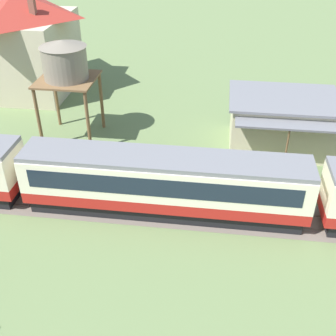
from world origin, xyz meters
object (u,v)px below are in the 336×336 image
at_px(station_building, 281,122).
at_px(water_tower, 65,63).
at_px(passenger_train, 169,182).
at_px(station_house_red_roof, 23,42).

distance_m(station_building, water_tower, 18.24).
relative_size(passenger_train, water_tower, 6.74).
distance_m(passenger_train, water_tower, 14.01).
bearing_deg(station_house_red_roof, station_building, -19.34).
xyz_separation_m(passenger_train, station_building, (8.09, 10.06, -0.14)).
bearing_deg(water_tower, station_house_red_roof, 129.47).
distance_m(station_house_red_roof, water_tower, 12.81).
bearing_deg(water_tower, station_building, 2.53).
distance_m(station_building, station_house_red_roof, 27.45).
height_order(station_building, station_house_red_roof, station_house_red_roof).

